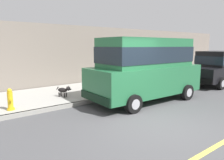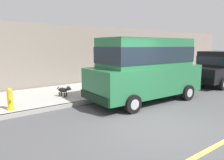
% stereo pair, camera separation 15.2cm
% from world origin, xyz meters
% --- Properties ---
extents(ground_plane, '(80.00, 80.00, 0.00)m').
position_xyz_m(ground_plane, '(0.00, 0.00, 0.00)').
color(ground_plane, '#4C4C4F').
extents(curb, '(0.16, 64.00, 0.14)m').
position_xyz_m(curb, '(-3.20, 0.00, 0.07)').
color(curb, gray).
rests_on(curb, ground).
extents(sidewalk, '(3.60, 64.00, 0.14)m').
position_xyz_m(sidewalk, '(-5.00, 0.00, 0.07)').
color(sidewalk, '#A8A59E').
rests_on(sidewalk, ground).
extents(lane_centre_line, '(0.12, 57.60, 0.01)m').
position_xyz_m(lane_centre_line, '(1.60, 0.00, 0.00)').
color(lane_centre_line, '#E0D64C').
rests_on(lane_centre_line, ground).
extents(car_green_van, '(2.22, 4.94, 2.52)m').
position_xyz_m(car_green_van, '(-2.18, 1.64, 1.39)').
color(car_green_van, '#23663D').
rests_on(car_green_van, ground).
extents(car_black_sedan, '(2.05, 4.61, 1.92)m').
position_xyz_m(car_black_sedan, '(-2.21, 7.64, 0.98)').
color(car_black_sedan, black).
rests_on(car_black_sedan, ground).
extents(dog_black, '(0.69, 0.42, 0.49)m').
position_xyz_m(dog_black, '(-4.24, -1.01, 0.43)').
color(dog_black, black).
rests_on(dog_black, sidewalk).
extents(fire_hydrant, '(0.34, 0.24, 0.72)m').
position_xyz_m(fire_hydrant, '(-3.65, -3.16, 0.48)').
color(fire_hydrant, gold).
rests_on(fire_hydrant, sidewalk).
extents(building_facade, '(0.50, 20.00, 3.33)m').
position_xyz_m(building_facade, '(-7.10, 5.24, 1.66)').
color(building_facade, slate).
rests_on(building_facade, ground).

